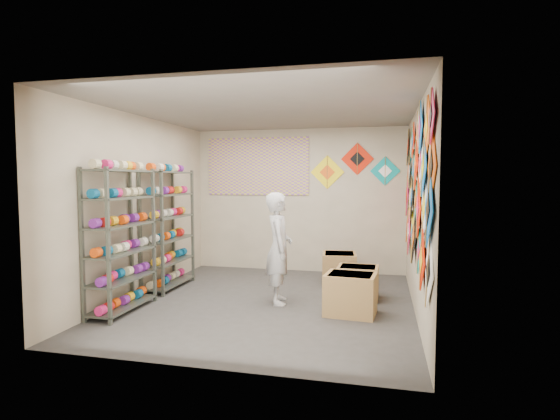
% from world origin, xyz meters
% --- Properties ---
extents(ground, '(4.50, 4.50, 0.00)m').
position_xyz_m(ground, '(0.00, 0.00, 0.00)').
color(ground, '#34312E').
extents(room_walls, '(4.50, 4.50, 4.50)m').
position_xyz_m(room_walls, '(0.00, 0.00, 1.64)').
color(room_walls, tan).
rests_on(room_walls, ground).
extents(shelf_rack_front, '(0.40, 1.10, 1.90)m').
position_xyz_m(shelf_rack_front, '(-1.78, -0.85, 0.95)').
color(shelf_rack_front, '#4C5147').
rests_on(shelf_rack_front, ground).
extents(shelf_rack_back, '(0.40, 1.10, 1.90)m').
position_xyz_m(shelf_rack_back, '(-1.78, 0.45, 0.95)').
color(shelf_rack_back, '#4C5147').
rests_on(shelf_rack_back, ground).
extents(string_spools, '(0.12, 2.36, 0.12)m').
position_xyz_m(string_spools, '(-1.78, -0.20, 1.05)').
color(string_spools, '#EA1F6D').
rests_on(string_spools, ground).
extents(kite_wall_display, '(0.06, 4.33, 2.11)m').
position_xyz_m(kite_wall_display, '(1.98, -0.00, 1.60)').
color(kite_wall_display, white).
rests_on(kite_wall_display, room_walls).
extents(back_wall_kites, '(1.63, 0.02, 0.85)m').
position_xyz_m(back_wall_kites, '(1.03, 2.24, 1.97)').
color(back_wall_kites, yellow).
rests_on(back_wall_kites, room_walls).
extents(poster, '(2.00, 0.01, 1.10)m').
position_xyz_m(poster, '(-0.80, 2.23, 2.00)').
color(poster, '#84489D').
rests_on(poster, room_walls).
extents(shopkeeper, '(0.75, 0.65, 1.57)m').
position_xyz_m(shopkeeper, '(0.15, 0.01, 0.78)').
color(shopkeeper, beige).
rests_on(shopkeeper, ground).
extents(carton_a, '(0.68, 0.59, 0.53)m').
position_xyz_m(carton_a, '(1.18, -0.28, 0.26)').
color(carton_a, olive).
rests_on(carton_a, ground).
extents(carton_b, '(0.59, 0.49, 0.48)m').
position_xyz_m(carton_b, '(1.23, 0.50, 0.24)').
color(carton_b, olive).
rests_on(carton_b, ground).
extents(carton_c, '(0.61, 0.66, 0.53)m').
position_xyz_m(carton_c, '(0.88, 1.30, 0.26)').
color(carton_c, olive).
rests_on(carton_c, ground).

